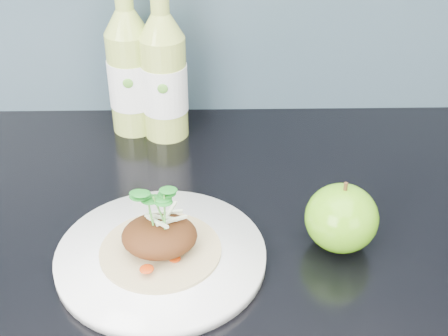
{
  "coord_description": "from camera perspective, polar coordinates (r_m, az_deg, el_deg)",
  "views": [
    {
      "loc": [
        0.05,
        0.98,
        1.43
      ],
      "look_at": [
        0.06,
        1.63,
        1.0
      ],
      "focal_mm": 50.0,
      "sensor_mm": 36.0,
      "label": 1
    }
  ],
  "objects": [
    {
      "name": "dinner_plate",
      "position": [
        0.79,
        -5.78,
        -8.04
      ],
      "size": [
        0.35,
        0.35,
        0.02
      ],
      "color": "white",
      "rests_on": "kitchen_counter"
    },
    {
      "name": "pork_taco",
      "position": [
        0.77,
        -5.93,
        -6.01
      ],
      "size": [
        0.15,
        0.15,
        0.1
      ],
      "color": "tan",
      "rests_on": "dinner_plate"
    },
    {
      "name": "green_apple",
      "position": [
        0.8,
        10.7,
        -4.52
      ],
      "size": [
        0.1,
        0.1,
        0.1
      ],
      "rotation": [
        0.0,
        0.0,
        -0.05
      ],
      "color": "#369310",
      "rests_on": "kitchen_counter"
    },
    {
      "name": "cider_bottle_left",
      "position": [
        1.03,
        -8.57,
        8.68
      ],
      "size": [
        0.08,
        0.08,
        0.27
      ],
      "rotation": [
        0.0,
        0.0,
        -0.06
      ],
      "color": "#A9C050",
      "rests_on": "kitchen_counter"
    },
    {
      "name": "cider_bottle_right",
      "position": [
        1.01,
        -5.51,
        8.28
      ],
      "size": [
        0.1,
        0.1,
        0.27
      ],
      "rotation": [
        0.0,
        0.0,
        -0.37
      ],
      "color": "#ACC050",
      "rests_on": "kitchen_counter"
    }
  ]
}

